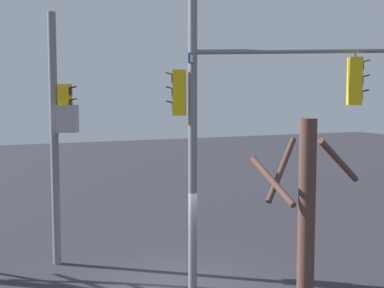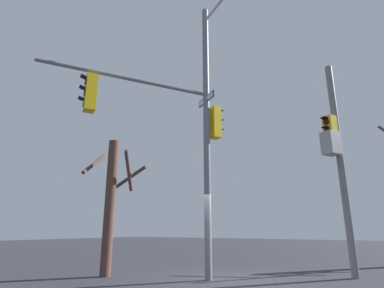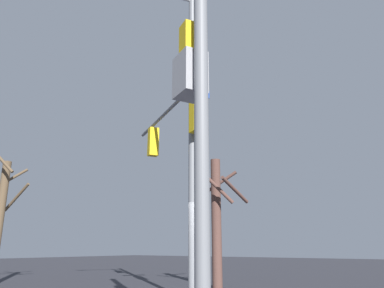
{
  "view_description": "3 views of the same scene",
  "coord_description": "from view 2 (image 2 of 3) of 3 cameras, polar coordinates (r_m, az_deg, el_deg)",
  "views": [
    {
      "loc": [
        12.71,
        -5.03,
        5.01
      ],
      "look_at": [
        1.04,
        0.08,
        3.76
      ],
      "focal_mm": 51.63,
      "sensor_mm": 36.0,
      "label": 1
    },
    {
      "loc": [
        -4.36,
        8.83,
        1.45
      ],
      "look_at": [
        0.82,
        0.73,
        4.11
      ],
      "focal_mm": 28.87,
      "sensor_mm": 36.0,
      "label": 2
    },
    {
      "loc": [
        -7.65,
        -5.38,
        1.34
      ],
      "look_at": [
        0.15,
        0.1,
        4.03
      ],
      "focal_mm": 34.16,
      "sensor_mm": 36.0,
      "label": 3
    }
  ],
  "objects": [
    {
      "name": "main_signal_pole_assembly",
      "position": [
        10.06,
        -0.73,
        6.77
      ],
      "size": [
        5.21,
        5.16,
        9.34
      ],
      "rotation": [
        0.0,
        0.0,
        1.02
      ],
      "color": "slate",
      "rests_on": "ground"
    },
    {
      "name": "bare_tree_corner",
      "position": [
        10.92,
        -14.78,
        -10.12
      ],
      "size": [
        1.84,
        1.86,
        4.45
      ],
      "color": "brown",
      "rests_on": "ground"
    },
    {
      "name": "secondary_pole_assembly",
      "position": [
        11.41,
        25.11,
        -1.4
      ],
      "size": [
        0.64,
        0.81,
        7.17
      ],
      "rotation": [
        0.0,
        0.0,
        1.1
      ],
      "color": "slate",
      "rests_on": "ground"
    },
    {
      "name": "ground_plane",
      "position": [
        9.96,
        6.85,
        -23.73
      ],
      "size": [
        80.0,
        80.0,
        0.0
      ],
      "primitive_type": "plane",
      "color": "#2C2C33"
    }
  ]
}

